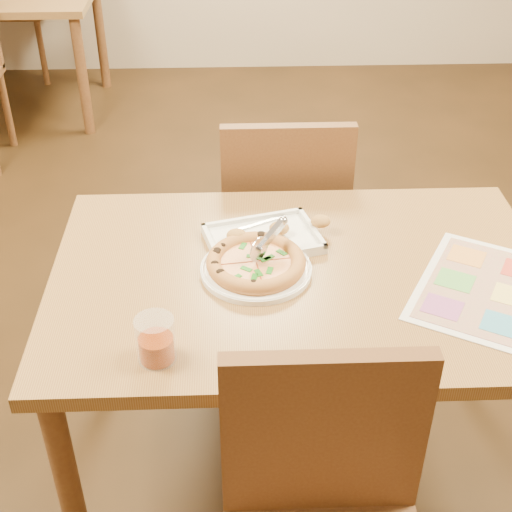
{
  "coord_description": "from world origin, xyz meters",
  "views": [
    {
      "loc": [
        -0.17,
        -1.48,
        1.81
      ],
      "look_at": [
        -0.12,
        0.01,
        0.77
      ],
      "focal_mm": 50.0,
      "sensor_mm": 36.0,
      "label": 1
    }
  ],
  "objects_px": {
    "chair_far": "(284,205)",
    "plate": "(256,269)",
    "pizza": "(256,262)",
    "pizza_cutter": "(268,239)",
    "menu": "(483,289)",
    "chair_near": "(326,509)",
    "appetizer_tray": "(266,238)",
    "glass_tumbler": "(156,342)",
    "dining_table": "(301,298)"
  },
  "relations": [
    {
      "from": "plate",
      "to": "pizza",
      "type": "bearing_deg",
      "value": 90.75
    },
    {
      "from": "dining_table",
      "to": "glass_tumbler",
      "type": "xyz_separation_m",
      "value": [
        -0.35,
        -0.31,
        0.13
      ]
    },
    {
      "from": "chair_near",
      "to": "plate",
      "type": "distance_m",
      "value": 0.64
    },
    {
      "from": "chair_near",
      "to": "appetizer_tray",
      "type": "relative_size",
      "value": 1.3
    },
    {
      "from": "chair_near",
      "to": "menu",
      "type": "bearing_deg",
      "value": 48.9
    },
    {
      "from": "pizza_cutter",
      "to": "menu",
      "type": "xyz_separation_m",
      "value": [
        0.53,
        -0.13,
        -0.08
      ]
    },
    {
      "from": "pizza",
      "to": "appetizer_tray",
      "type": "distance_m",
      "value": 0.14
    },
    {
      "from": "pizza_cutter",
      "to": "pizza",
      "type": "bearing_deg",
      "value": 174.17
    },
    {
      "from": "chair_far",
      "to": "dining_table",
      "type": "bearing_deg",
      "value": 90.0
    },
    {
      "from": "appetizer_tray",
      "to": "glass_tumbler",
      "type": "bearing_deg",
      "value": -120.15
    },
    {
      "from": "pizza",
      "to": "pizza_cutter",
      "type": "bearing_deg",
      "value": 42.9
    },
    {
      "from": "dining_table",
      "to": "plate",
      "type": "bearing_deg",
      "value": 176.6
    },
    {
      "from": "pizza",
      "to": "pizza_cutter",
      "type": "xyz_separation_m",
      "value": [
        0.03,
        0.03,
        0.05
      ]
    },
    {
      "from": "chair_far",
      "to": "pizza",
      "type": "distance_m",
      "value": 0.63
    },
    {
      "from": "dining_table",
      "to": "chair_near",
      "type": "distance_m",
      "value": 0.61
    },
    {
      "from": "pizza_cutter",
      "to": "chair_far",
      "type": "bearing_deg",
      "value": 32.43
    },
    {
      "from": "pizza_cutter",
      "to": "appetizer_tray",
      "type": "bearing_deg",
      "value": 39.99
    },
    {
      "from": "chair_near",
      "to": "appetizer_tray",
      "type": "bearing_deg",
      "value": 96.52
    },
    {
      "from": "chair_far",
      "to": "appetizer_tray",
      "type": "distance_m",
      "value": 0.5
    },
    {
      "from": "chair_far",
      "to": "pizza_cutter",
      "type": "height_order",
      "value": "chair_far"
    },
    {
      "from": "dining_table",
      "to": "menu",
      "type": "bearing_deg",
      "value": -11.26
    },
    {
      "from": "plate",
      "to": "menu",
      "type": "relative_size",
      "value": 0.68
    },
    {
      "from": "pizza_cutter",
      "to": "glass_tumbler",
      "type": "bearing_deg",
      "value": -175.65
    },
    {
      "from": "chair_near",
      "to": "pizza",
      "type": "xyz_separation_m",
      "value": [
        -0.12,
        0.61,
        0.18
      ]
    },
    {
      "from": "chair_far",
      "to": "pizza",
      "type": "bearing_deg",
      "value": 78.68
    },
    {
      "from": "chair_far",
      "to": "plate",
      "type": "height_order",
      "value": "chair_far"
    },
    {
      "from": "pizza_cutter",
      "to": "glass_tumbler",
      "type": "distance_m",
      "value": 0.44
    },
    {
      "from": "pizza_cutter",
      "to": "menu",
      "type": "bearing_deg",
      "value": -62.09
    },
    {
      "from": "chair_far",
      "to": "menu",
      "type": "relative_size",
      "value": 1.11
    },
    {
      "from": "pizza_cutter",
      "to": "menu",
      "type": "distance_m",
      "value": 0.56
    },
    {
      "from": "chair_far",
      "to": "pizza",
      "type": "relative_size",
      "value": 1.82
    },
    {
      "from": "pizza_cutter",
      "to": "appetizer_tray",
      "type": "xyz_separation_m",
      "value": [
        0.0,
        0.11,
        -0.07
      ]
    },
    {
      "from": "chair_far",
      "to": "pizza_cutter",
      "type": "bearing_deg",
      "value": 81.17
    },
    {
      "from": "dining_table",
      "to": "pizza_cutter",
      "type": "xyz_separation_m",
      "value": [
        -0.09,
        0.04,
        0.17
      ]
    },
    {
      "from": "plate",
      "to": "pizza",
      "type": "distance_m",
      "value": 0.02
    },
    {
      "from": "plate",
      "to": "chair_near",
      "type": "bearing_deg",
      "value": -78.97
    },
    {
      "from": "appetizer_tray",
      "to": "menu",
      "type": "height_order",
      "value": "appetizer_tray"
    },
    {
      "from": "glass_tumbler",
      "to": "appetizer_tray",
      "type": "bearing_deg",
      "value": 59.85
    },
    {
      "from": "appetizer_tray",
      "to": "glass_tumbler",
      "type": "xyz_separation_m",
      "value": [
        -0.26,
        -0.45,
        0.03
      ]
    },
    {
      "from": "menu",
      "to": "glass_tumbler",
      "type": "bearing_deg",
      "value": -164.48
    },
    {
      "from": "chair_near",
      "to": "plate",
      "type": "xyz_separation_m",
      "value": [
        -0.12,
        0.61,
        0.16
      ]
    },
    {
      "from": "appetizer_tray",
      "to": "menu",
      "type": "bearing_deg",
      "value": -23.63
    },
    {
      "from": "pizza",
      "to": "menu",
      "type": "height_order",
      "value": "pizza"
    },
    {
      "from": "pizza",
      "to": "dining_table",
      "type": "bearing_deg",
      "value": -4.33
    },
    {
      "from": "plate",
      "to": "appetizer_tray",
      "type": "height_order",
      "value": "appetizer_tray"
    },
    {
      "from": "plate",
      "to": "glass_tumbler",
      "type": "distance_m",
      "value": 0.39
    },
    {
      "from": "chair_near",
      "to": "pizza",
      "type": "height_order",
      "value": "chair_near"
    },
    {
      "from": "dining_table",
      "to": "appetizer_tray",
      "type": "height_order",
      "value": "appetizer_tray"
    },
    {
      "from": "chair_far",
      "to": "menu",
      "type": "distance_m",
      "value": 0.84
    },
    {
      "from": "pizza",
      "to": "pizza_cutter",
      "type": "distance_m",
      "value": 0.07
    }
  ]
}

